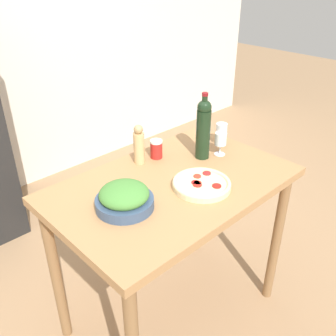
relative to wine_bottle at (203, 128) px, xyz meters
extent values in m
plane|color=#9E7A56|center=(-0.29, -0.08, -1.11)|extent=(14.00, 14.00, 0.00)
cube|color=#A87A4C|center=(-0.29, -0.08, -0.19)|extent=(1.20, 0.76, 0.04)
cylinder|color=olive|center=(0.24, -0.39, -0.66)|extent=(0.06, 0.06, 0.90)
cylinder|color=olive|center=(-0.83, 0.24, -0.66)|extent=(0.06, 0.06, 0.90)
cylinder|color=olive|center=(0.24, 0.24, -0.66)|extent=(0.06, 0.06, 0.90)
cylinder|color=black|center=(0.00, 0.00, -0.04)|extent=(0.08, 0.08, 0.27)
sphere|color=black|center=(0.00, 0.00, 0.11)|extent=(0.08, 0.08, 0.08)
cylinder|color=black|center=(0.00, 0.00, 0.15)|extent=(0.03, 0.03, 0.06)
cylinder|color=maroon|center=(0.00, 0.00, 0.18)|extent=(0.03, 0.03, 0.02)
cylinder|color=silver|center=(0.09, -0.05, -0.17)|extent=(0.06, 0.06, 0.00)
cylinder|color=silver|center=(0.09, -0.05, -0.14)|extent=(0.01, 0.01, 0.06)
cylinder|color=white|center=(0.09, -0.05, -0.08)|extent=(0.06, 0.06, 0.07)
cylinder|color=maroon|center=(0.09, -0.05, -0.10)|extent=(0.06, 0.06, 0.01)
cylinder|color=silver|center=(0.20, 0.03, -0.17)|extent=(0.06, 0.06, 0.00)
cylinder|color=silver|center=(0.20, 0.03, -0.14)|extent=(0.01, 0.01, 0.06)
cylinder|color=white|center=(0.20, 0.03, -0.08)|extent=(0.06, 0.06, 0.07)
cylinder|color=maroon|center=(0.20, 0.03, -0.10)|extent=(0.06, 0.06, 0.01)
cylinder|color=tan|center=(-0.29, 0.19, -0.09)|extent=(0.06, 0.06, 0.17)
sphere|color=tan|center=(-0.29, 0.19, 0.02)|extent=(0.05, 0.05, 0.05)
cylinder|color=#384C6B|center=(-0.60, -0.09, -0.15)|extent=(0.26, 0.26, 0.05)
ellipsoid|color=#478438|center=(-0.60, -0.09, -0.10)|extent=(0.22, 0.22, 0.09)
cylinder|color=beige|center=(-0.23, -0.21, -0.16)|extent=(0.28, 0.28, 0.02)
torus|color=beige|center=(-0.23, -0.21, -0.15)|extent=(0.28, 0.28, 0.02)
cylinder|color=red|center=(-0.21, -0.27, -0.15)|extent=(0.04, 0.04, 0.01)
cylinder|color=red|center=(-0.25, -0.19, -0.15)|extent=(0.04, 0.04, 0.01)
cylinder|color=red|center=(-0.25, -0.18, -0.15)|extent=(0.04, 0.04, 0.01)
cylinder|color=red|center=(-0.15, -0.16, -0.15)|extent=(0.04, 0.04, 0.01)
cylinder|color=red|center=(-0.26, -0.20, -0.15)|extent=(0.04, 0.04, 0.01)
cylinder|color=red|center=(-0.21, -0.15, -0.15)|extent=(0.04, 0.04, 0.01)
cylinder|color=#B2231E|center=(-0.18, 0.17, -0.13)|extent=(0.07, 0.07, 0.09)
cylinder|color=white|center=(-0.18, 0.17, -0.08)|extent=(0.07, 0.07, 0.01)
camera|label=1|loc=(-1.39, -1.18, 0.78)|focal=40.00mm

